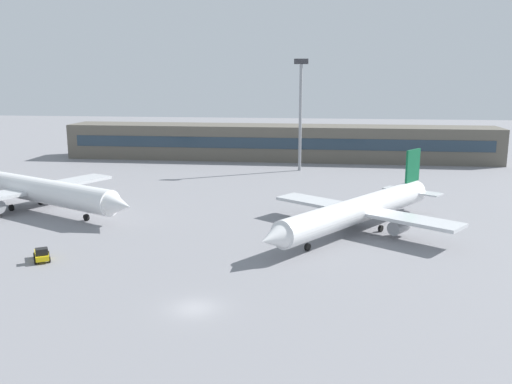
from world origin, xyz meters
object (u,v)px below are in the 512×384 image
Objects in this scene: airplane_near at (358,210)px; baggage_tug_yellow at (42,254)px; floodlight_tower_west at (301,107)px; airplane_mid at (33,189)px.

airplane_near reaches higher than baggage_tug_yellow.
floodlight_tower_west is at bearing 67.96° from baggage_tug_yellow.
airplane_near is at bearing -78.15° from floodlight_tower_west.
airplane_mid is 28.27m from baggage_tug_yellow.
airplane_mid is 1.65× the size of floodlight_tower_west.
floodlight_tower_west is at bearing 46.49° from airplane_mid.
airplane_mid is at bearing 120.15° from baggage_tug_yellow.
airplane_mid is 10.88× the size of baggage_tug_yellow.
floodlight_tower_west reaches higher than baggage_tug_yellow.
airplane_mid reaches higher than baggage_tug_yellow.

